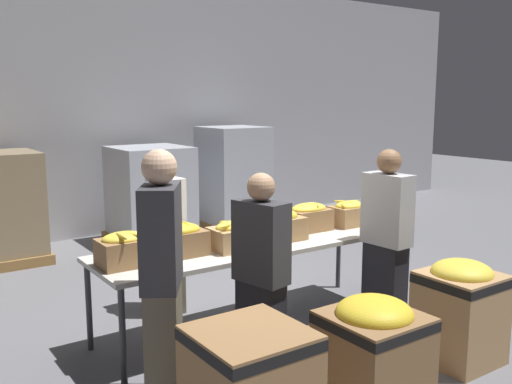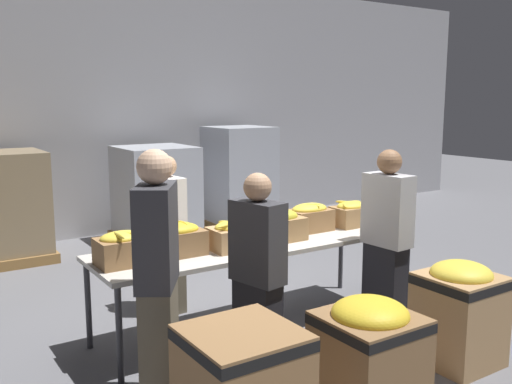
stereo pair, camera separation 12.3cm
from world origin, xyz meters
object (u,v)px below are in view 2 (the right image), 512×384
(sorting_table, at_px, (253,248))
(volunteer_2, at_px, (258,277))
(banana_box_2, at_px, (233,235))
(donation_bin_1, at_px, (369,346))
(volunteer_3, at_px, (386,241))
(pallet_stack_1, at_px, (156,195))
(banana_box_4, at_px, (309,217))
(donation_bin_2, at_px, (459,310))
(banana_box_3, at_px, (281,226))
(banana_box_0, at_px, (122,248))
(volunteer_0, at_px, (168,235))
(volunteer_1, at_px, (158,280))
(banana_box_1, at_px, (179,239))
(banana_box_5, at_px, (351,213))
(pallet_stack_0, at_px, (239,179))
(pallet_stack_2, at_px, (6,207))

(sorting_table, xyz_separation_m, volunteer_2, (-0.48, -0.81, 0.02))
(banana_box_2, bearing_deg, donation_bin_1, -80.01)
(volunteer_3, distance_m, pallet_stack_1, 4.18)
(donation_bin_1, bearing_deg, banana_box_4, 65.30)
(donation_bin_2, relative_size, pallet_stack_1, 0.60)
(banana_box_3, distance_m, volunteer_3, 0.97)
(donation_bin_1, bearing_deg, banana_box_0, 129.29)
(volunteer_3, bearing_deg, donation_bin_1, 125.63)
(sorting_table, height_order, volunteer_0, volunteer_0)
(volunteer_2, bearing_deg, sorting_table, -43.06)
(banana_box_3, height_order, volunteer_1, volunteer_1)
(banana_box_3, bearing_deg, banana_box_1, 176.15)
(banana_box_0, xyz_separation_m, volunteer_2, (0.76, -0.79, -0.16))
(banana_box_5, bearing_deg, pallet_stack_0, 76.79)
(volunteer_0, distance_m, pallet_stack_2, 2.97)
(banana_box_4, bearing_deg, banana_box_1, -176.25)
(sorting_table, height_order, pallet_stack_1, pallet_stack_1)
(banana_box_1, bearing_deg, banana_box_3, -3.85)
(sorting_table, distance_m, pallet_stack_0, 4.10)
(banana_box_2, relative_size, volunteer_1, 0.24)
(donation_bin_2, bearing_deg, banana_box_5, 80.79)
(banana_box_0, xyz_separation_m, donation_bin_1, (1.23, -1.50, -0.56))
(banana_box_3, distance_m, volunteer_1, 1.67)
(volunteer_3, xyz_separation_m, pallet_stack_2, (-2.49, 4.30, -0.12))
(volunteer_2, relative_size, donation_bin_2, 1.87)
(volunteer_0, height_order, donation_bin_2, volunteer_0)
(banana_box_0, relative_size, volunteer_0, 0.26)
(banana_box_3, xyz_separation_m, pallet_stack_2, (-1.74, 3.70, -0.24))
(banana_box_5, relative_size, donation_bin_1, 0.53)
(sorting_table, xyz_separation_m, volunteer_3, (1.01, -0.68, 0.07))
(banana_box_1, bearing_deg, volunteer_2, -71.45)
(banana_box_4, bearing_deg, pallet_stack_1, 92.94)
(volunteer_3, bearing_deg, donation_bin_2, 173.45)
(banana_box_1, xyz_separation_m, volunteer_3, (1.76, -0.67, -0.12))
(volunteer_1, relative_size, volunteer_2, 1.13)
(volunteer_2, bearing_deg, volunteer_1, 73.23)
(sorting_table, bearing_deg, volunteer_2, -120.82)
(banana_box_1, relative_size, volunteer_3, 0.26)
(donation_bin_2, distance_m, pallet_stack_0, 5.20)
(volunteer_0, height_order, pallet_stack_0, pallet_stack_0)
(sorting_table, relative_size, banana_box_3, 6.82)
(donation_bin_1, bearing_deg, volunteer_0, 101.08)
(sorting_table, xyz_separation_m, banana_box_5, (1.22, 0.02, 0.18))
(sorting_table, bearing_deg, banana_box_3, -17.04)
(volunteer_1, bearing_deg, banana_box_2, -24.18)
(volunteer_1, bearing_deg, banana_box_5, -40.02)
(banana_box_0, bearing_deg, banana_box_4, 3.11)
(banana_box_4, distance_m, volunteer_2, 1.51)
(sorting_table, relative_size, volunteer_2, 1.88)
(banana_box_2, relative_size, donation_bin_1, 0.58)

